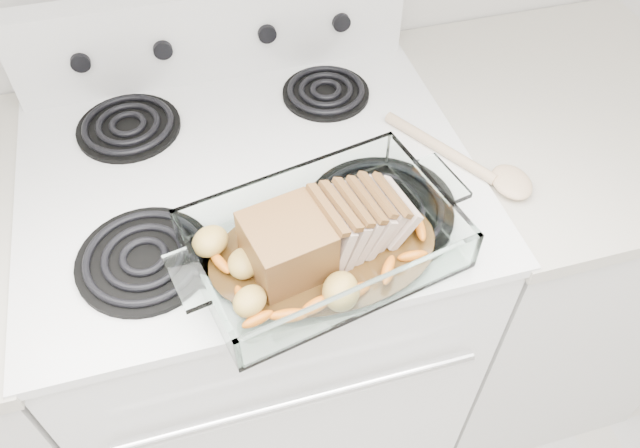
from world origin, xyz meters
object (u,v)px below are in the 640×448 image
object	(u,v)px
baking_dish	(324,246)
pork_roast	(314,235)
counter_right	(524,252)
electric_range	(264,309)

from	to	relation	value
baking_dish	pork_roast	size ratio (longest dim) A/B	1.49
baking_dish	pork_roast	world-z (taller)	pork_roast
counter_right	pork_roast	size ratio (longest dim) A/B	3.63
pork_roast	baking_dish	bearing A→B (deg)	9.42
pork_roast	counter_right	bearing A→B (deg)	29.97
electric_range	pork_roast	size ratio (longest dim) A/B	4.35
baking_dish	pork_roast	xyz separation A→B (m)	(-0.02, 0.00, 0.03)
electric_range	pork_roast	world-z (taller)	electric_range
counter_right	baking_dish	bearing A→B (deg)	-158.97
electric_range	pork_roast	bearing A→B (deg)	-75.30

